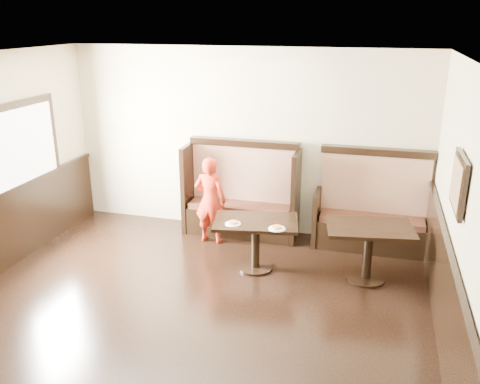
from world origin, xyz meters
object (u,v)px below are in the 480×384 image
at_px(child, 210,200).
at_px(booth_main, 242,200).
at_px(table_main, 256,232).
at_px(table_neighbor, 369,240).
at_px(booth_neighbor, 372,216).

bearing_deg(child, booth_main, -125.61).
relative_size(booth_main, table_main, 1.48).
relative_size(booth_main, table_neighbor, 1.51).
height_order(booth_main, table_main, booth_main).
height_order(table_main, table_neighbor, table_neighbor).
distance_m(booth_main, booth_neighbor, 1.95).
distance_m(booth_main, child, 0.59).
bearing_deg(table_neighbor, booth_neighbor, 79.79).
bearing_deg(table_neighbor, child, 156.32).
bearing_deg(booth_main, table_main, -66.24).
distance_m(table_main, table_neighbor, 1.44).
xyz_separation_m(booth_main, booth_neighbor, (1.95, -0.00, -0.05)).
relative_size(booth_main, booth_neighbor, 1.06).
bearing_deg(booth_main, child, -127.89).
xyz_separation_m(table_main, table_neighbor, (1.44, 0.08, 0.02)).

